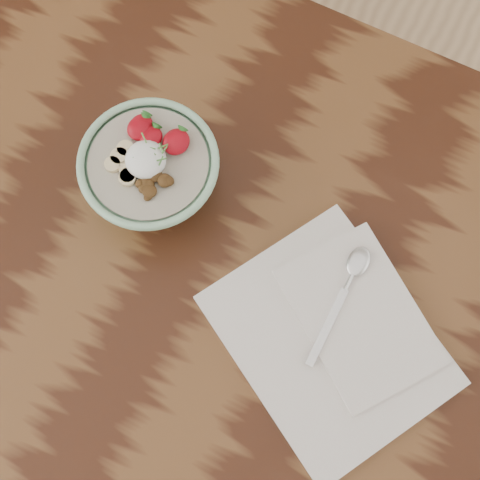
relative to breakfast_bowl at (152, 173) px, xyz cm
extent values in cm
cube|color=#37190D|center=(7.04, -9.70, -7.78)|extent=(160.00, 90.00, 4.00)
cylinder|color=#94C7A1|center=(0.02, -0.05, -5.25)|extent=(7.42, 7.42, 1.06)
torus|color=#94C7A1|center=(0.02, -0.05, 3.41)|extent=(16.88, 16.88, 0.97)
cylinder|color=beige|center=(0.02, -0.05, 2.88)|extent=(14.31, 14.31, 0.88)
ellipsoid|color=white|center=(-0.10, -0.13, 4.25)|extent=(4.84, 4.84, 2.66)
ellipsoid|color=#970612|center=(-0.99, 2.70, 4.05)|extent=(2.67, 2.94, 1.47)
cone|color=#286623|center=(-0.99, 3.91, 4.35)|extent=(1.40, 1.03, 1.52)
ellipsoid|color=#970612|center=(1.99, 3.46, 4.18)|extent=(3.15, 3.46, 1.73)
cone|color=#286623|center=(1.99, 4.88, 4.48)|extent=(1.40, 1.03, 1.52)
ellipsoid|color=#970612|center=(-2.75, 3.53, 4.06)|extent=(2.71, 2.99, 1.49)
cone|color=#286623|center=(-2.75, 4.75, 4.36)|extent=(1.40, 1.03, 1.52)
ellipsoid|color=#970612|center=(-2.72, 3.09, 4.12)|extent=(2.92, 3.21, 1.60)
cone|color=#286623|center=(-2.72, 4.40, 4.42)|extent=(1.40, 1.03, 1.52)
cylinder|color=beige|center=(-1.62, -1.96, 3.72)|extent=(1.96, 1.96, 0.70)
cylinder|color=beige|center=(-1.12, -2.71, 3.72)|extent=(1.83, 1.83, 0.70)
cylinder|color=beige|center=(-3.44, -2.25, 3.72)|extent=(1.90, 1.90, 0.70)
cylinder|color=beige|center=(-1.05, -2.97, 3.72)|extent=(2.00, 2.00, 0.70)
cylinder|color=beige|center=(-3.06, 0.17, 3.72)|extent=(2.01, 2.01, 0.70)
cylinder|color=beige|center=(-3.22, -1.01, 3.72)|extent=(2.12, 2.12, 0.70)
ellipsoid|color=#4F3417|center=(1.68, -2.44, 3.82)|extent=(1.72, 1.78, 0.98)
ellipsoid|color=#4F3417|center=(3.01, -1.35, 3.92)|extent=(1.82, 1.79, 1.32)
ellipsoid|color=#4F3417|center=(1.19, -3.32, 3.72)|extent=(1.46, 1.51, 0.90)
ellipsoid|color=#4F3417|center=(1.74, -1.23, 3.90)|extent=(2.29, 2.28, 1.26)
ellipsoid|color=#4F3417|center=(2.08, -3.27, 3.92)|extent=(1.89, 1.87, 0.92)
ellipsoid|color=#4F3417|center=(3.28, -1.22, 3.91)|extent=(1.86, 1.54, 1.22)
ellipsoid|color=#4F3417|center=(2.22, -3.93, 3.72)|extent=(1.25, 1.39, 0.82)
ellipsoid|color=#4F3417|center=(0.60, -2.92, 3.73)|extent=(1.32, 1.38, 0.91)
ellipsoid|color=#4F3417|center=(1.53, -1.04, 3.77)|extent=(1.72, 1.77, 0.68)
ellipsoid|color=#4F3417|center=(2.43, -1.42, 3.70)|extent=(1.42, 1.39, 0.87)
ellipsoid|color=#4F3417|center=(1.11, -2.40, 3.86)|extent=(1.57, 1.84, 0.80)
cylinder|color=#4F8E3C|center=(1.62, 1.53, 5.32)|extent=(0.29, 1.09, 0.22)
cylinder|color=#4F8E3C|center=(0.02, 1.06, 5.32)|extent=(1.26, 0.36, 0.22)
cylinder|color=#4F8E3C|center=(1.23, 1.85, 5.32)|extent=(0.99, 1.11, 0.23)
cylinder|color=#4F8E3C|center=(-1.24, 1.83, 5.32)|extent=(1.22, 1.02, 0.23)
cylinder|color=#4F8E3C|center=(-0.51, -0.99, 5.32)|extent=(1.41, 0.44, 0.23)
cylinder|color=#4F8E3C|center=(-0.49, -0.67, 5.32)|extent=(0.69, 0.84, 0.21)
cylinder|color=#4F8E3C|center=(0.57, 0.71, 5.32)|extent=(1.00, 0.59, 0.22)
cylinder|color=#4F8E3C|center=(1.90, 0.18, 5.32)|extent=(0.32, 1.24, 0.22)
cylinder|color=#4F8E3C|center=(1.14, 1.60, 5.32)|extent=(1.02, 0.97, 0.22)
cylinder|color=#4F8E3C|center=(1.88, 0.35, 5.32)|extent=(1.01, 0.90, 0.22)
cube|color=silver|center=(28.17, -7.91, -5.26)|extent=(34.40, 32.46, 1.04)
cube|color=silver|center=(30.25, -3.74, -4.43)|extent=(23.99, 22.57, 0.63)
cube|color=silver|center=(27.25, -6.84, -3.96)|extent=(1.10, 10.31, 0.31)
cylinder|color=silver|center=(27.32, -0.35, -3.80)|extent=(0.66, 2.69, 0.63)
ellipsoid|color=silver|center=(27.35, 2.22, -3.69)|extent=(2.79, 4.14, 0.85)
camera|label=1|loc=(23.64, -23.07, 75.92)|focal=50.00mm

